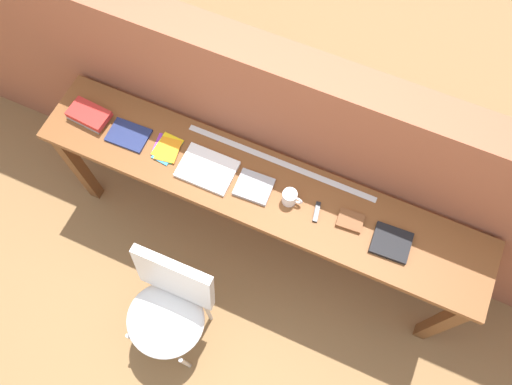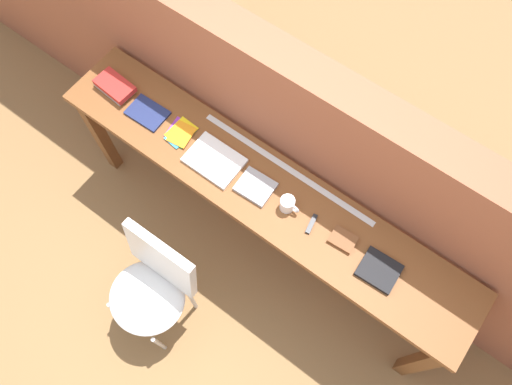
# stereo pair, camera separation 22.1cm
# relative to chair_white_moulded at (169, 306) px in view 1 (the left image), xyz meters

# --- Properties ---
(ground_plane) EXTENTS (40.00, 40.00, 0.00)m
(ground_plane) POSITION_rel_chair_white_moulded_xyz_m (0.23, 0.41, -0.53)
(ground_plane) COLOR olive
(brick_wall_back) EXTENTS (6.00, 0.20, 1.52)m
(brick_wall_back) POSITION_rel_chair_white_moulded_xyz_m (0.23, 1.05, 0.23)
(brick_wall_back) COLOR #935138
(brick_wall_back) RESTS_ON ground
(sideboard) EXTENTS (2.50, 0.44, 0.88)m
(sideboard) POSITION_rel_chair_white_moulded_xyz_m (0.23, 0.71, 0.21)
(sideboard) COLOR brown
(sideboard) RESTS_ON ground
(chair_white_moulded) EXTENTS (0.45, 0.46, 0.89)m
(chair_white_moulded) POSITION_rel_chair_white_moulded_xyz_m (0.00, 0.00, 0.00)
(chair_white_moulded) COLOR white
(chair_white_moulded) RESTS_ON ground
(book_stack_leftmost) EXTENTS (0.24, 0.15, 0.06)m
(book_stack_leftmost) POSITION_rel_chair_white_moulded_xyz_m (-0.81, 0.71, 0.38)
(book_stack_leftmost) COLOR #9E9EA3
(book_stack_leftmost) RESTS_ON sideboard
(magazine_cycling) EXTENTS (0.22, 0.16, 0.02)m
(magazine_cycling) POSITION_rel_chair_white_moulded_xyz_m (-0.55, 0.70, 0.36)
(magazine_cycling) COLOR navy
(magazine_cycling) RESTS_ON sideboard
(pamphlet_pile_colourful) EXTENTS (0.16, 0.18, 0.01)m
(pamphlet_pile_colourful) POSITION_rel_chair_white_moulded_xyz_m (-0.32, 0.71, 0.36)
(pamphlet_pile_colourful) COLOR purple
(pamphlet_pile_colourful) RESTS_ON sideboard
(book_open_centre) EXTENTS (0.30, 0.21, 0.02)m
(book_open_centre) POSITION_rel_chair_white_moulded_xyz_m (-0.07, 0.68, 0.37)
(book_open_centre) COLOR white
(book_open_centre) RESTS_ON sideboard
(book_grey_hardcover) EXTENTS (0.19, 0.17, 0.02)m
(book_grey_hardcover) POSITION_rel_chair_white_moulded_xyz_m (0.20, 0.69, 0.37)
(book_grey_hardcover) COLOR #9E9EA3
(book_grey_hardcover) RESTS_ON sideboard
(mug) EXTENTS (0.11, 0.08, 0.09)m
(mug) POSITION_rel_chair_white_moulded_xyz_m (0.40, 0.70, 0.40)
(mug) COLOR white
(mug) RESTS_ON sideboard
(multitool_folded) EXTENTS (0.04, 0.11, 0.02)m
(multitool_folded) POSITION_rel_chair_white_moulded_xyz_m (0.55, 0.70, 0.36)
(multitool_folded) COLOR black
(multitool_folded) RESTS_ON sideboard
(leather_journal_brown) EXTENTS (0.14, 0.11, 0.02)m
(leather_journal_brown) POSITION_rel_chair_white_moulded_xyz_m (0.73, 0.72, 0.37)
(leather_journal_brown) COLOR brown
(leather_journal_brown) RESTS_ON sideboard
(book_repair_rightmost) EXTENTS (0.20, 0.18, 0.03)m
(book_repair_rightmost) POSITION_rel_chair_white_moulded_xyz_m (0.95, 0.69, 0.37)
(book_repair_rightmost) COLOR black
(book_repair_rightmost) RESTS_ON sideboard
(ruler_metal_back_edge) EXTENTS (1.08, 0.03, 0.00)m
(ruler_metal_back_edge) POSITION_rel_chair_white_moulded_xyz_m (0.27, 0.88, 0.35)
(ruler_metal_back_edge) COLOR silver
(ruler_metal_back_edge) RESTS_ON sideboard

